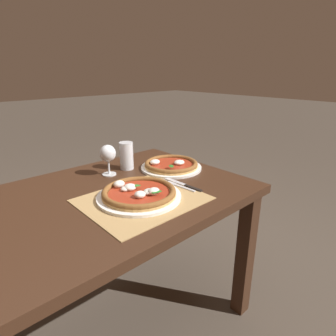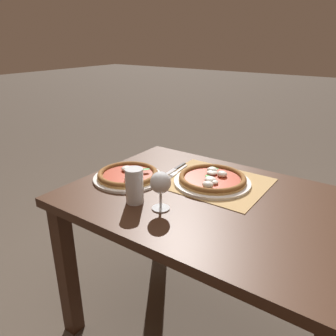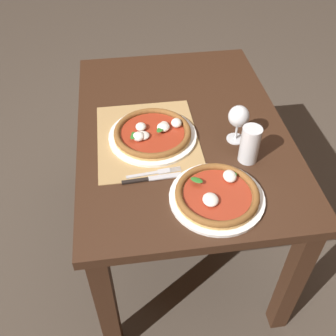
# 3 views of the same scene
# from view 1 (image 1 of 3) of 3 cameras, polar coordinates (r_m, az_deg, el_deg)

# --- Properties ---
(ground_plane) EXTENTS (24.00, 24.00, 0.00)m
(ground_plane) POSITION_cam_1_polar(r_m,az_deg,el_deg) (1.68, -9.77, -28.65)
(ground_plane) COLOR #473D33
(dining_table) EXTENTS (1.20, 0.85, 0.74)m
(dining_table) POSITION_cam_1_polar(r_m,az_deg,el_deg) (1.29, -11.37, -9.62)
(dining_table) COLOR #382114
(dining_table) RESTS_ON ground
(paper_placemat) EXTENTS (0.47, 0.39, 0.00)m
(paper_placemat) POSITION_cam_1_polar(r_m,az_deg,el_deg) (1.16, -5.24, -6.35)
(paper_placemat) COLOR #A88451
(paper_placemat) RESTS_ON dining_table
(pizza_near) EXTENTS (0.35, 0.35, 0.05)m
(pizza_near) POSITION_cam_1_polar(r_m,az_deg,el_deg) (1.16, -5.92, -5.10)
(pizza_near) COLOR white
(pizza_near) RESTS_ON paper_placemat
(pizza_far) EXTENTS (0.32, 0.32, 0.05)m
(pizza_far) POSITION_cam_1_polar(r_m,az_deg,el_deg) (1.50, 0.63, 0.60)
(pizza_far) COLOR white
(pizza_far) RESTS_ON dining_table
(wine_glass) EXTENTS (0.08, 0.08, 0.16)m
(wine_glass) POSITION_cam_1_polar(r_m,az_deg,el_deg) (1.42, -12.13, 2.67)
(wine_glass) COLOR silver
(wine_glass) RESTS_ON dining_table
(pint_glass) EXTENTS (0.07, 0.07, 0.15)m
(pint_glass) POSITION_cam_1_polar(r_m,az_deg,el_deg) (1.50, -8.43, 2.38)
(pint_glass) COLOR silver
(pint_glass) RESTS_ON dining_table
(fork) EXTENTS (0.04, 0.20, 0.00)m
(fork) POSITION_cam_1_polar(r_m,az_deg,el_deg) (1.28, 1.82, -3.52)
(fork) COLOR #B7B7BC
(fork) RESTS_ON paper_placemat
(knife) EXTENTS (0.03, 0.22, 0.01)m
(knife) POSITION_cam_1_polar(r_m,az_deg,el_deg) (1.29, 3.03, -3.34)
(knife) COLOR black
(knife) RESTS_ON paper_placemat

